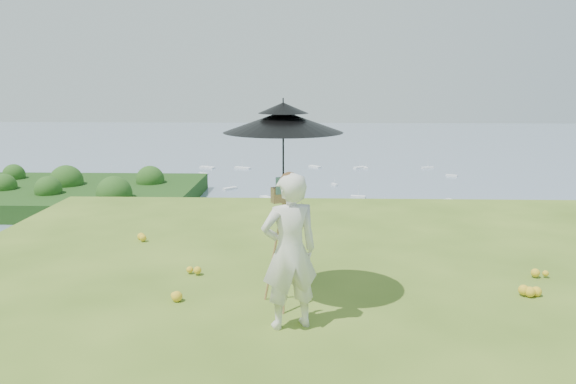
# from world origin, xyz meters

# --- Properties ---
(ground) EXTENTS (14.00, 14.00, 0.00)m
(ground) POSITION_xyz_m (0.00, 0.00, 0.00)
(ground) COLOR #48661D
(ground) RESTS_ON ground
(shoreline_tier) EXTENTS (170.00, 28.00, 8.00)m
(shoreline_tier) POSITION_xyz_m (0.00, 75.00, -36.00)
(shoreline_tier) COLOR #6D6257
(shoreline_tier) RESTS_ON bay_water
(bay_water) EXTENTS (700.00, 700.00, 0.00)m
(bay_water) POSITION_xyz_m (0.00, 240.00, -34.00)
(bay_water) COLOR slate
(bay_water) RESTS_ON ground
(peninsula) EXTENTS (90.00, 60.00, 12.00)m
(peninsula) POSITION_xyz_m (-75.00, 155.00, -29.00)
(peninsula) COLOR #153A0F
(peninsula) RESTS_ON bay_water
(slope_trees) EXTENTS (110.00, 50.00, 6.00)m
(slope_trees) POSITION_xyz_m (0.00, 35.00, -15.00)
(slope_trees) COLOR #1A4715
(slope_trees) RESTS_ON forest_slope
(harbor_town) EXTENTS (110.00, 22.00, 5.00)m
(harbor_town) POSITION_xyz_m (0.00, 75.00, -29.50)
(harbor_town) COLOR silver
(harbor_town) RESTS_ON shoreline_tier
(moored_boats) EXTENTS (140.00, 140.00, 0.70)m
(moored_boats) POSITION_xyz_m (-12.50, 161.00, -33.65)
(moored_boats) COLOR white
(moored_boats) RESTS_ON bay_water
(wildflowers) EXTENTS (10.00, 10.50, 0.12)m
(wildflowers) POSITION_xyz_m (0.00, 0.25, 0.06)
(wildflowers) COLOR gold
(wildflowers) RESTS_ON ground
(painter) EXTENTS (0.72, 0.60, 1.70)m
(painter) POSITION_xyz_m (-1.79, 0.37, 0.85)
(painter) COLOR silver
(painter) RESTS_ON ground
(field_easel) EXTENTS (0.80, 0.80, 1.56)m
(field_easel) POSITION_xyz_m (-1.87, 0.97, 0.78)
(field_easel) COLOR #915C3C
(field_easel) RESTS_ON ground
(sun_umbrella) EXTENTS (1.80, 1.80, 1.15)m
(sun_umbrella) POSITION_xyz_m (-1.88, 1.00, 1.86)
(sun_umbrella) COLOR black
(sun_umbrella) RESTS_ON field_easel
(painter_cap) EXTENTS (0.24, 0.27, 0.10)m
(painter_cap) POSITION_xyz_m (-1.79, 0.37, 1.65)
(painter_cap) COLOR pink
(painter_cap) RESTS_ON painter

